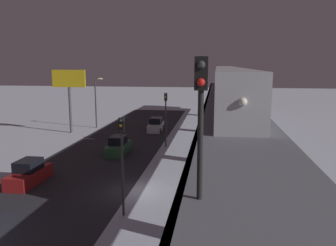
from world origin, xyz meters
TOP-DOWN VIEW (x-y plane):
  - ground_plane at (0.00, 0.00)m, footprint 240.00×240.00m
  - avenue_asphalt at (5.82, 0.00)m, footprint 11.00×92.98m
  - elevated_railway at (-7.32, 0.00)m, footprint 5.00×92.98m
  - subway_train at (-7.41, -21.01)m, footprint 2.94×55.47m
  - rail_signal at (-5.64, 15.23)m, footprint 0.36×0.41m
  - sedan_white at (2.62, -23.89)m, footprint 1.91×4.67m
  - sedan_red at (9.02, -0.42)m, footprint 1.80×4.69m
  - sedan_green at (4.42, -10.52)m, footprint 1.80×4.47m
  - traffic_light_near at (-0.28, 4.38)m, footprint 0.32×0.44m
  - traffic_light_mid at (-0.28, -14.28)m, footprint 0.32×0.44m
  - commercial_billboard at (14.41, -20.89)m, footprint 4.80×0.36m
  - street_lamp_far at (11.89, -25.00)m, footprint 1.35×0.44m

SIDE VIEW (x-z plane):
  - ground_plane at x=0.00m, z-range 0.00..0.00m
  - avenue_asphalt at x=5.82m, z-range 0.00..0.01m
  - sedan_white at x=2.62m, z-range -0.20..1.77m
  - sedan_red at x=9.02m, z-range -0.19..1.78m
  - sedan_green at x=4.42m, z-range -0.19..1.78m
  - traffic_light_near at x=-0.28m, z-range 1.00..7.40m
  - traffic_light_mid at x=-0.28m, z-range 1.00..7.40m
  - street_lamp_far at x=11.89m, z-range 0.99..8.64m
  - elevated_railway at x=-7.32m, z-range 2.15..8.02m
  - commercial_billboard at x=14.41m, z-range 2.38..11.28m
  - subway_train at x=-7.41m, z-range 5.95..9.35m
  - rail_signal at x=-5.64m, z-range 6.60..10.60m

